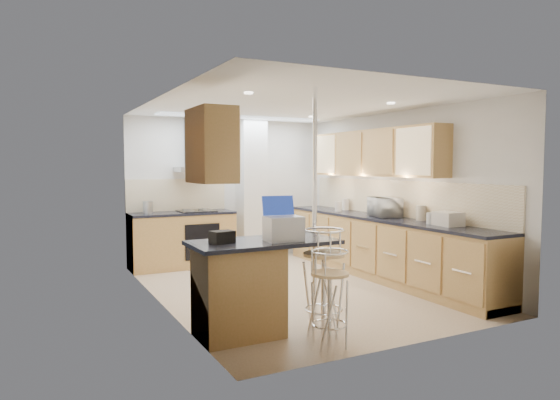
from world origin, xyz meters
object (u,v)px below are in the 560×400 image
microwave (385,207)px  bar_stool_end (324,281)px  bread_bin (448,219)px  laptop (284,229)px  bar_stool_near (330,298)px

microwave → bar_stool_end: size_ratio=0.49×
bread_bin → laptop: bearing=-167.9°
microwave → bar_stool_near: size_ratio=0.58×
laptop → bar_stool_near: 0.82m
microwave → bar_stool_near: bearing=144.6°
microwave → laptop: (-2.50, -1.52, -0.00)m
bar_stool_near → bar_stool_end: size_ratio=0.86×
bar_stool_near → bread_bin: size_ratio=2.72×
microwave → bread_bin: microwave is taller
bar_stool_near → laptop: bearing=105.5°
laptop → bread_bin: (2.52, 0.29, -0.05)m
bar_stool_near → bar_stool_end: 0.38m
microwave → bread_bin: (0.02, -1.23, -0.06)m
bar_stool_end → bread_bin: size_ratio=3.17×
bar_stool_near → bread_bin: 2.50m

